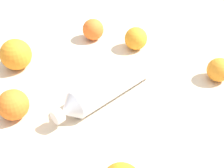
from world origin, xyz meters
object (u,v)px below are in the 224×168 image
at_px(water_bottle, 106,88).
at_px(orange_1, 93,30).
at_px(orange_2, 136,39).
at_px(orange_0, 16,55).
at_px(orange_5, 219,70).
at_px(orange_4, 13,105).

height_order(water_bottle, orange_1, same).
bearing_deg(orange_2, orange_0, -129.93).
distance_m(orange_2, orange_5, 0.25).
bearing_deg(orange_1, orange_5, 2.26).
xyz_separation_m(orange_0, orange_4, (0.14, -0.13, -0.01)).
xyz_separation_m(orange_0, orange_5, (0.47, 0.25, -0.01)).
xyz_separation_m(orange_1, orange_5, (0.39, 0.02, -0.00)).
bearing_deg(orange_2, orange_5, -2.41).
bearing_deg(orange_2, orange_4, -101.91).
height_order(orange_0, orange_4, orange_0).
bearing_deg(orange_5, orange_0, -151.96).
xyz_separation_m(water_bottle, orange_1, (-0.19, 0.20, 0.00)).
distance_m(orange_0, orange_2, 0.34).
distance_m(orange_0, orange_4, 0.19).
height_order(orange_2, orange_5, orange_2).
bearing_deg(orange_2, water_bottle, -77.29).
bearing_deg(orange_4, orange_5, 48.86).
relative_size(orange_4, orange_5, 1.13).
distance_m(orange_2, orange_4, 0.40).
xyz_separation_m(water_bottle, orange_2, (-0.05, 0.23, 0.00)).
xyz_separation_m(water_bottle, orange_4, (-0.14, -0.16, 0.00)).
xyz_separation_m(orange_1, orange_4, (0.05, -0.37, 0.00)).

